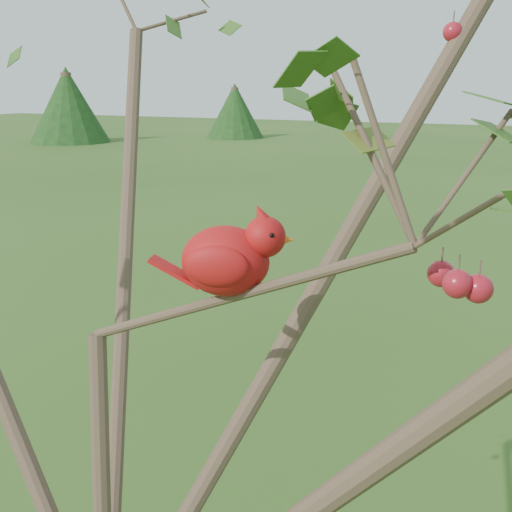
{
  "coord_description": "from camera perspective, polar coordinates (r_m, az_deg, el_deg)",
  "views": [
    {
      "loc": [
        0.71,
        -0.81,
        2.42
      ],
      "look_at": [
        0.29,
        0.09,
        2.15
      ],
      "focal_mm": 45.0,
      "sensor_mm": 36.0,
      "label": 1
    }
  ],
  "objects": [
    {
      "name": "crabapple_tree",
      "position": [
        1.09,
        -15.49,
        -1.18
      ],
      "size": [
        2.35,
        2.05,
        2.95
      ],
      "color": "#443024",
      "rests_on": "ground"
    },
    {
      "name": "cardinal",
      "position": [
        1.04,
        -2.3,
        -0.12
      ],
      "size": [
        0.24,
        0.15,
        0.17
      ],
      "rotation": [
        0.0,
        0.0,
        0.3
      ],
      "color": "red",
      "rests_on": "ground"
    }
  ]
}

